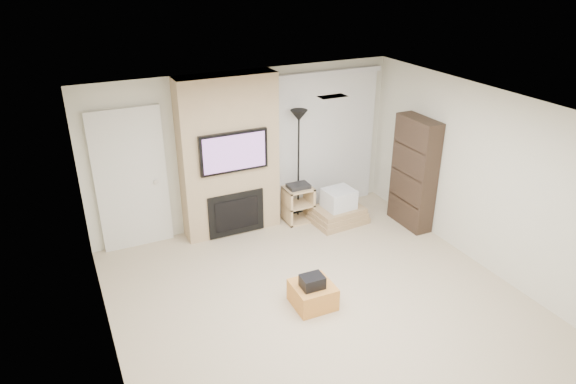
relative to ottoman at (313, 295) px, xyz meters
name	(u,v)px	position (x,y,z in m)	size (l,w,h in m)	color
floor	(330,313)	(0.11, -0.24, -0.15)	(5.00, 5.50, 0.00)	#C5B191
ceiling	(338,118)	(0.11, -0.24, 2.35)	(5.00, 5.50, 0.00)	white
wall_back	(246,149)	(0.11, 2.51, 1.10)	(5.00, 2.50, 0.00)	beige
wall_left	(105,278)	(-2.39, -0.24, 1.10)	(5.50, 2.50, 0.00)	beige
wall_right	(496,185)	(2.61, -0.24, 1.10)	(5.50, 2.50, 0.00)	beige
hvac_vent	(333,97)	(0.51, 0.56, 2.35)	(0.35, 0.18, 0.01)	silver
ottoman	(313,295)	(0.00, 0.00, 0.00)	(0.50, 0.50, 0.30)	orange
black_bag	(312,282)	(-0.03, -0.04, 0.23)	(0.28, 0.22, 0.16)	black
fireplace_wall	(229,158)	(-0.24, 2.30, 1.09)	(1.50, 0.47, 2.50)	tan
entry_door	(131,181)	(-1.69, 2.48, 0.90)	(1.02, 0.11, 2.14)	silver
vertical_blinds	(325,136)	(1.51, 2.46, 1.12)	(1.98, 0.10, 2.37)	silver
floor_lamp	(299,134)	(0.92, 2.26, 1.31)	(0.27, 0.27, 1.85)	black
av_stand	(298,202)	(0.85, 2.11, 0.20)	(0.45, 0.38, 0.66)	#D8B47F
box_stack	(338,210)	(1.43, 1.80, 0.07)	(0.90, 0.71, 0.58)	tan
bookshelf	(414,173)	(2.45, 1.23, 0.75)	(0.30, 0.80, 1.80)	black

